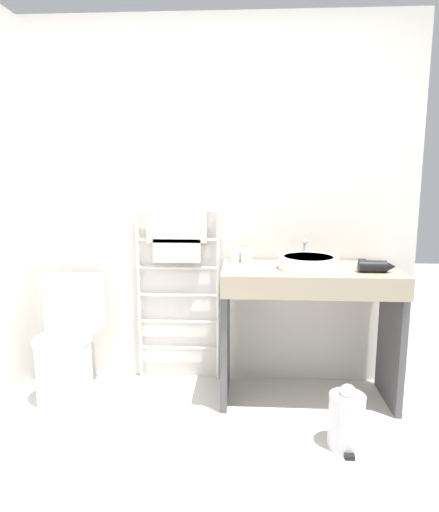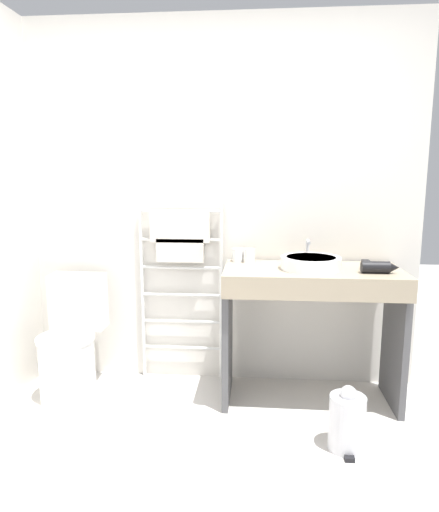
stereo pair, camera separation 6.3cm
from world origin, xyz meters
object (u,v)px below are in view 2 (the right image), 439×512
object	(u,v)px
toilet	(71,347)
cup_near_wall	(238,255)
towel_radiator	(180,254)
cup_near_edge	(249,256)
sink_basin	(311,263)
hair_dryer	(377,267)
trash_bin	(347,421)

from	to	relation	value
toilet	cup_near_wall	xyz separation A→B (m)	(1.09, 0.25, 0.59)
towel_radiator	cup_near_wall	distance (m)	0.40
towel_radiator	cup_near_wall	xyz separation A→B (m)	(0.40, -0.05, 0.01)
towel_radiator	cup_near_edge	size ratio (longest dim) A/B	13.53
sink_basin	hair_dryer	distance (m)	0.39
cup_near_edge	towel_radiator	bearing A→B (deg)	170.41
hair_dryer	trash_bin	xyz separation A→B (m)	(-0.22, -0.44, -0.75)
trash_bin	cup_near_edge	bearing A→B (deg)	128.00
hair_dryer	toilet	bearing A→B (deg)	178.91
sink_basin	cup_near_wall	distance (m)	0.50
hair_dryer	trash_bin	distance (m)	0.90
trash_bin	cup_near_wall	bearing A→B (deg)	130.48
toilet	hair_dryer	world-z (taller)	hair_dryer
toilet	sink_basin	xyz separation A→B (m)	(1.55, 0.04, 0.59)
cup_near_wall	hair_dryer	bearing A→B (deg)	-18.58
toilet	trash_bin	distance (m)	1.78
sink_basin	toilet	bearing A→B (deg)	-178.70
towel_radiator	sink_basin	size ratio (longest dim) A/B	3.40
cup_near_edge	cup_near_wall	bearing A→B (deg)	158.74
towel_radiator	trash_bin	xyz separation A→B (m)	(1.02, -0.78, -0.75)
sink_basin	trash_bin	bearing A→B (deg)	-72.69
trash_bin	sink_basin	bearing A→B (deg)	107.31
towel_radiator	cup_near_wall	world-z (taller)	towel_radiator
toilet	cup_near_edge	bearing A→B (deg)	10.54
toilet	trash_bin	bearing A→B (deg)	-15.67
sink_basin	trash_bin	distance (m)	0.93
cup_near_wall	toilet	bearing A→B (deg)	-167.29
toilet	trash_bin	xyz separation A→B (m)	(1.71, -0.48, -0.17)
towel_radiator	trash_bin	distance (m)	1.49
sink_basin	hair_dryer	size ratio (longest dim) A/B	1.68
trash_bin	toilet	bearing A→B (deg)	164.33
cup_near_wall	hair_dryer	size ratio (longest dim) A/B	0.40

